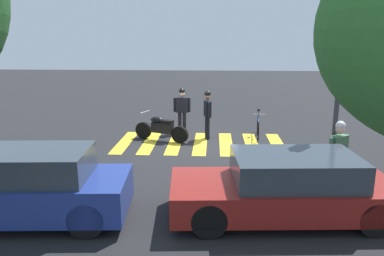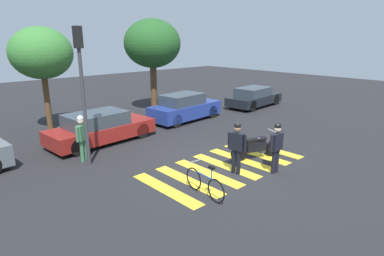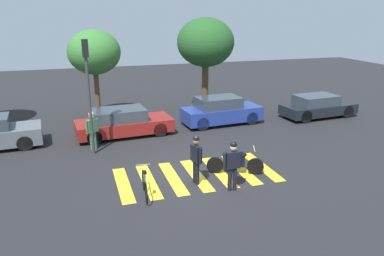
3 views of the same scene
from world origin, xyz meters
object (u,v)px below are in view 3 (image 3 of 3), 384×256
police_motorcycle (235,162)px  pedestrian_bystander (92,128)px  officer_by_motorcycle (196,156)px  car_maroon_wagon (123,123)px  officer_on_foot (233,162)px  car_black_suv (318,106)px  traffic_light_pole (88,80)px  car_blue_hatchback (221,111)px  leaning_bicycle (145,185)px

police_motorcycle → pedestrian_bystander: (-4.88, 4.22, 0.54)m
police_motorcycle → officer_by_motorcycle: (-1.65, -0.37, 0.59)m
car_maroon_wagon → officer_on_foot: bearing=-68.8°
car_maroon_wagon → police_motorcycle: bearing=-59.7°
pedestrian_bystander → car_maroon_wagon: pedestrian_bystander is taller
officer_by_motorcycle → car_black_suv: 11.21m
traffic_light_pole → officer_on_foot: bearing=-49.2°
officer_on_foot → car_blue_hatchback: bearing=71.1°
pedestrian_bystander → car_blue_hatchback: (6.78, 1.98, -0.28)m
officer_by_motorcycle → pedestrian_bystander: size_ratio=1.04×
police_motorcycle → leaning_bicycle: 3.63m
officer_by_motorcycle → car_maroon_wagon: (-1.72, 6.15, -0.39)m
traffic_light_pole → leaning_bicycle: bearing=-73.0°
car_blue_hatchback → traffic_light_pole: 7.67m
traffic_light_pole → car_black_suv: bearing=9.5°
officer_on_foot → traffic_light_pole: size_ratio=0.37×
officer_by_motorcycle → car_blue_hatchback: officer_by_motorcycle is taller
officer_by_motorcycle → pedestrian_bystander: officer_by_motorcycle is taller
leaning_bicycle → traffic_light_pole: size_ratio=0.35×
officer_by_motorcycle → car_blue_hatchback: size_ratio=0.41×
leaning_bicycle → officer_on_foot: (2.90, -0.46, 0.63)m
police_motorcycle → leaning_bicycle: bearing=-167.6°
officer_on_foot → officer_by_motorcycle: officer_by_motorcycle is taller
police_motorcycle → pedestrian_bystander: 6.48m
officer_on_foot → pedestrian_bystander: officer_on_foot is taller
officer_by_motorcycle → car_black_suv: officer_by_motorcycle is taller
leaning_bicycle → pedestrian_bystander: 5.21m
police_motorcycle → traffic_light_pole: traffic_light_pole is taller
leaning_bicycle → police_motorcycle: bearing=12.4°
leaning_bicycle → officer_by_motorcycle: bearing=12.1°
car_black_suv → traffic_light_pole: size_ratio=0.92×
police_motorcycle → car_blue_hatchback: bearing=73.0°
officer_on_foot → car_black_suv: (8.33, 7.06, -0.39)m
car_blue_hatchback → car_black_suv: (5.79, -0.39, -0.08)m
car_maroon_wagon → leaning_bicycle: bearing=-91.5°
police_motorcycle → traffic_light_pole: size_ratio=0.42×
leaning_bicycle → car_black_suv: size_ratio=0.39×
car_maroon_wagon → car_blue_hatchback: size_ratio=1.09×
pedestrian_bystander → car_blue_hatchback: bearing=16.3°
pedestrian_bystander → officer_by_motorcycle: bearing=-54.9°
police_motorcycle → pedestrian_bystander: bearing=139.2°
officer_by_motorcycle → police_motorcycle: bearing=12.8°
officer_on_foot → pedestrian_bystander: 6.91m
officer_by_motorcycle → pedestrian_bystander: 5.62m
car_blue_hatchback → car_black_suv: 5.80m
car_black_suv → police_motorcycle: bearing=-142.9°
leaning_bicycle → officer_by_motorcycle: 2.05m
police_motorcycle → leaning_bicycle: police_motorcycle is taller
leaning_bicycle → officer_on_foot: bearing=-9.0°
police_motorcycle → car_maroon_wagon: size_ratio=0.43×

